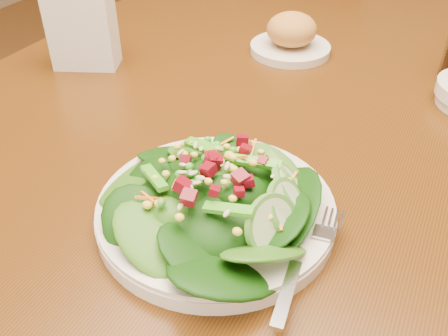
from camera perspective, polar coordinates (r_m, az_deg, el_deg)
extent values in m
cube|color=#4A270A|center=(0.80, 2.11, 6.69)|extent=(0.90, 1.40, 0.04)
cylinder|color=#37200D|center=(1.64, -1.19, 8.48)|extent=(0.07, 0.07, 0.71)
cube|color=#37200D|center=(1.84, 11.50, 13.23)|extent=(0.49, 0.49, 0.04)
cylinder|color=#37200D|center=(2.01, 17.60, 7.37)|extent=(0.04, 0.04, 0.40)
cylinder|color=#37200D|center=(2.15, 9.26, 10.59)|extent=(0.04, 0.04, 0.40)
cylinder|color=#37200D|center=(1.73, 12.51, 3.31)|extent=(0.04, 0.04, 0.40)
cylinder|color=#37200D|center=(1.89, 3.42, 7.19)|extent=(0.04, 0.04, 0.40)
cylinder|color=silver|center=(0.56, -0.92, -5.07)|extent=(0.27, 0.27, 0.02)
ellipsoid|color=black|center=(0.54, -0.95, -2.82)|extent=(0.18, 0.18, 0.04)
cube|color=silver|center=(0.50, 9.15, -9.84)|extent=(0.05, 0.18, 0.01)
cylinder|color=silver|center=(0.95, 7.56, 13.37)|extent=(0.15, 0.15, 0.01)
ellipsoid|color=#A06B2E|center=(0.94, 7.75, 15.45)|extent=(0.09, 0.09, 0.06)
cube|color=white|center=(0.90, -15.90, 15.27)|extent=(0.12, 0.10, 0.14)
cube|color=white|center=(0.90, -16.02, 15.90)|extent=(0.10, 0.08, 0.12)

